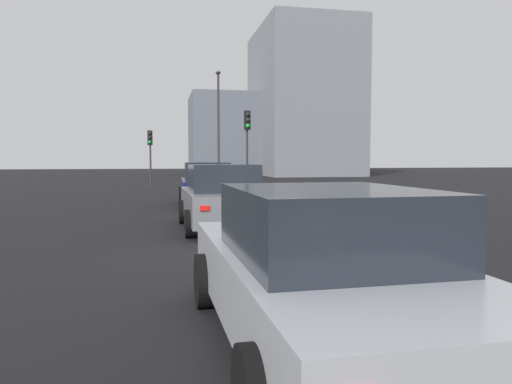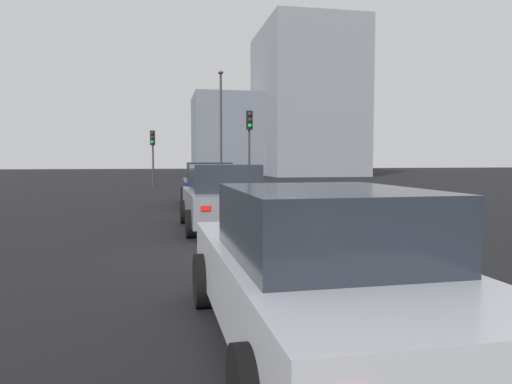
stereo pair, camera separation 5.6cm
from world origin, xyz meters
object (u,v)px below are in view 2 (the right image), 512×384
Objects in this scene: car_navy_lead at (208,185)px; car_silver_third at (318,271)px; traffic_light_near_right at (249,135)px; car_grey_second at (223,198)px; street_lamp_kerbside at (221,118)px; traffic_light_near_left at (153,146)px.

car_silver_third is at bearing -179.58° from car_navy_lead.
traffic_light_near_right is at bearing -9.39° from car_silver_third.
car_grey_second is 21.61m from street_lamp_kerbside.
car_silver_third is 1.31× the size of traffic_light_near_left.
traffic_light_near_left is at bearing 3.38° from car_silver_third.
car_grey_second is at bearing 179.70° from car_navy_lead.
street_lamp_kerbside is at bearing -7.14° from car_navy_lead.
car_grey_second is 1.15× the size of traffic_light_near_left.
traffic_light_near_left reaches higher than car_silver_third.
traffic_light_near_right is at bearing -14.50° from car_grey_second.
car_silver_third is at bearing 178.61° from car_grey_second.
car_silver_third is 26.09m from traffic_light_near_left.
car_navy_lead reaches higher than car_silver_third.
traffic_light_near_right reaches higher than car_grey_second.
car_navy_lead is 5.28m from traffic_light_near_right.
car_navy_lead is at bearing -2.29° from car_silver_third.
traffic_light_near_left is at bearing 5.80° from car_grey_second.
traffic_light_near_left reaches higher than car_grey_second.
car_navy_lead is 1.01× the size of car_silver_third.
traffic_light_near_right is at bearing -179.37° from street_lamp_kerbside.
car_navy_lead is 12.18m from traffic_light_near_left.
car_silver_third is (-14.12, 0.29, -0.05)m from car_navy_lead.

